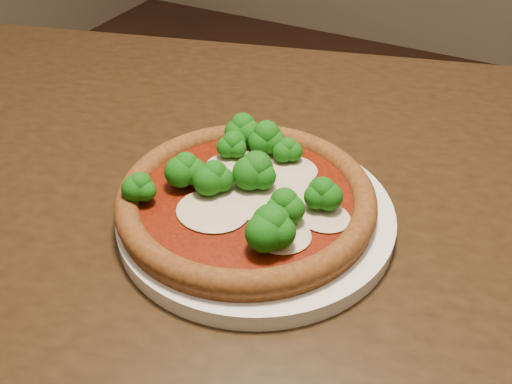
% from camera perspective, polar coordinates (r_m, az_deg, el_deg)
% --- Properties ---
extents(dining_table, '(1.47, 1.17, 0.75)m').
position_cam_1_polar(dining_table, '(0.67, 2.08, -8.08)').
color(dining_table, black).
rests_on(dining_table, floor).
extents(plate, '(0.28, 0.28, 0.02)m').
position_cam_1_polar(plate, '(0.59, 0.00, -2.39)').
color(plate, silver).
rests_on(plate, dining_table).
extents(pizza, '(0.26, 0.26, 0.06)m').
position_cam_1_polar(pizza, '(0.58, -0.89, 0.03)').
color(pizza, brown).
rests_on(pizza, plate).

